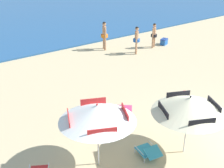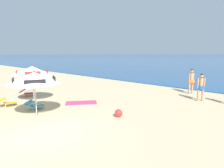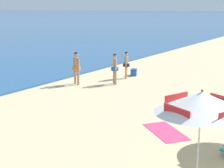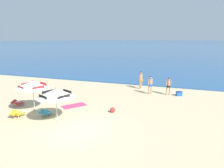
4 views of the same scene
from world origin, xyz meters
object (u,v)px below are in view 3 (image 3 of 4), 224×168
cooler_box (134,72)px  beach_towel (166,132)px  person_standing_beside (76,66)px  beach_ball (206,105)px  person_wading_in (126,63)px  person_standing_near_shore (115,67)px  beach_umbrella_striped_main (201,102)px

cooler_box → beach_towel: (-7.49, -5.50, -0.20)m
person_standing_beside → beach_towel: person_standing_beside is taller
person_standing_beside → beach_ball: (-0.50, -7.31, -0.85)m
person_wading_in → cooler_box: person_wading_in is taller
person_standing_near_shore → cooler_box: size_ratio=2.84×
cooler_box → beach_ball: 7.25m
person_standing_near_shore → beach_ball: 5.92m
person_wading_in → beach_towel: (-6.53, -5.48, -0.91)m
beach_umbrella_striped_main → person_wading_in: size_ratio=1.97×
cooler_box → beach_ball: size_ratio=1.65×
person_standing_beside → beach_ball: 7.37m
beach_towel → cooler_box: bearing=36.3°
beach_umbrella_striped_main → beach_ball: beach_umbrella_striped_main is taller
beach_umbrella_striped_main → cooler_box: (9.64, 7.32, -1.67)m
beach_umbrella_striped_main → beach_ball: size_ratio=8.73×
beach_umbrella_striped_main → person_standing_beside: (5.88, 8.76, -0.85)m
cooler_box → beach_ball: (-4.26, -5.87, -0.02)m
beach_ball → beach_towel: (-3.23, 0.36, -0.17)m
cooler_box → beach_ball: cooler_box is taller
beach_umbrella_striped_main → person_standing_beside: beach_umbrella_striped_main is taller
person_wading_in → cooler_box: size_ratio=2.68×
person_standing_near_shore → person_wading_in: person_standing_near_shore is taller
person_standing_near_shore → beach_umbrella_striped_main: bearing=-135.1°
beach_umbrella_striped_main → person_standing_near_shore: bearing=44.9°
beach_umbrella_striped_main → beach_towel: bearing=40.2°
person_standing_near_shore → person_standing_beside: 2.08m
cooler_box → beach_ball: bearing=-126.0°
beach_umbrella_striped_main → beach_ball: bearing=15.2°
person_wading_in → beach_ball: 6.76m
cooler_box → person_wading_in: bearing=-178.8°
beach_umbrella_striped_main → person_standing_near_shore: beach_umbrella_striped_main is taller
person_wading_in → beach_towel: bearing=-140.0°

